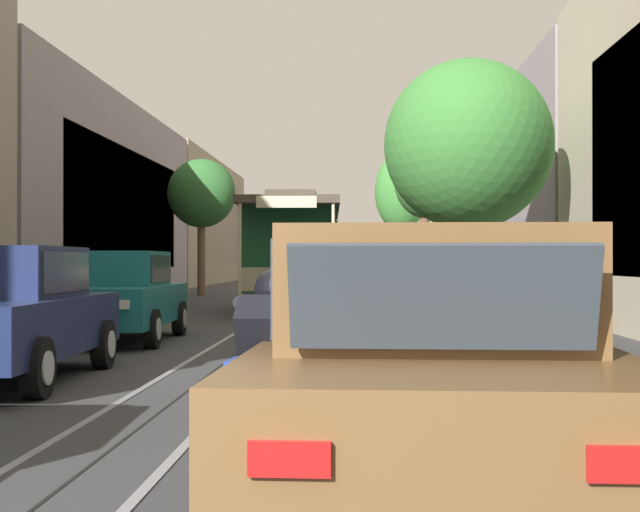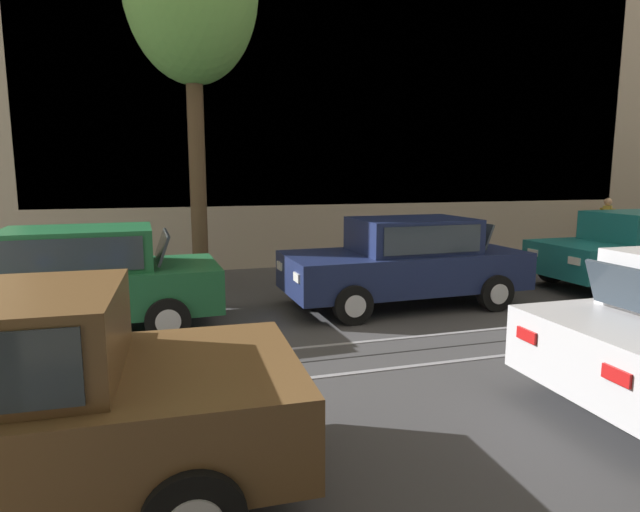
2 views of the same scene
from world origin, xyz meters
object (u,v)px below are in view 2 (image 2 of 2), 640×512
object	(u,v)px
motorcycle_with_rider	(21,379)
parked_car_teal_mid_left	(637,249)
pedestrian_on_right_pavement	(606,222)
parked_car_navy_second_left	(406,261)
fire_hydrant	(416,265)
parked_car_green_near_left	(73,281)

from	to	relation	value
motorcycle_with_rider	parked_car_teal_mid_left	bearing A→B (deg)	109.18
parked_car_teal_mid_left	motorcycle_with_rider	bearing A→B (deg)	-70.82
motorcycle_with_rider	pedestrian_on_right_pavement	distance (m)	15.77
parked_car_navy_second_left	parked_car_teal_mid_left	xyz separation A→B (m)	(-0.04, 5.38, 0.00)
pedestrian_on_right_pavement	fire_hydrant	xyz separation A→B (m)	(2.34, -7.41, -0.51)
parked_car_navy_second_left	parked_car_teal_mid_left	bearing A→B (deg)	90.46
motorcycle_with_rider	fire_hydrant	world-z (taller)	motorcycle_with_rider
parked_car_green_near_left	parked_car_navy_second_left	world-z (taller)	same
pedestrian_on_right_pavement	fire_hydrant	bearing A→B (deg)	-72.49
parked_car_teal_mid_left	pedestrian_on_right_pavement	distance (m)	4.93
parked_car_green_near_left	fire_hydrant	size ratio (longest dim) A/B	5.25
parked_car_navy_second_left	parked_car_green_near_left	bearing A→B (deg)	-88.48
motorcycle_with_rider	pedestrian_on_right_pavement	world-z (taller)	pedestrian_on_right_pavement
motorcycle_with_rider	parked_car_green_near_left	bearing A→B (deg)	-178.33
parked_car_green_near_left	fire_hydrant	distance (m)	6.74
motorcycle_with_rider	fire_hydrant	size ratio (longest dim) A/B	2.37
parked_car_green_near_left	parked_car_navy_second_left	size ratio (longest dim) A/B	1.00
parked_car_green_near_left	fire_hydrant	xyz separation A→B (m)	(-1.71, 6.51, -0.38)
parked_car_teal_mid_left	parked_car_navy_second_left	bearing A→B (deg)	-89.54
motorcycle_with_rider	fire_hydrant	xyz separation A→B (m)	(-5.26, 6.41, -0.22)
parked_car_navy_second_left	motorcycle_with_rider	distance (m)	6.53
pedestrian_on_right_pavement	parked_car_navy_second_left	bearing A→B (deg)	-65.17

